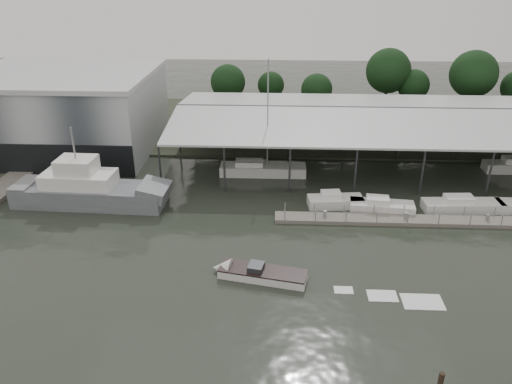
{
  "coord_description": "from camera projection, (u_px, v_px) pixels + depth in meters",
  "views": [
    {
      "loc": [
        1.24,
        -34.66,
        23.66
      ],
      "look_at": [
        -0.97,
        11.03,
        2.5
      ],
      "focal_mm": 35.0,
      "sensor_mm": 36.0,
      "label": 1
    }
  ],
  "objects": [
    {
      "name": "ground",
      "position": [
        261.0,
        275.0,
        41.4
      ],
      "size": [
        200.0,
        200.0,
        0.0
      ],
      "primitive_type": "plane",
      "color": "#262C24",
      "rests_on": "ground"
    },
    {
      "name": "land_strip_far",
      "position": [
        271.0,
        124.0,
        79.44
      ],
      "size": [
        140.0,
        30.0,
        0.3
      ],
      "color": "#393E2E",
      "rests_on": "ground"
    },
    {
      "name": "storage_warehouse",
      "position": [
        64.0,
        111.0,
        67.55
      ],
      "size": [
        24.5,
        20.5,
        10.5
      ],
      "color": "#ACB2B7",
      "rests_on": "ground"
    },
    {
      "name": "covered_boat_shed",
      "position": [
        403.0,
        113.0,
        63.47
      ],
      "size": [
        58.24,
        24.0,
        6.96
      ],
      "color": "silver",
      "rests_on": "ground"
    },
    {
      "name": "floating_dock",
      "position": [
        415.0,
        220.0,
        49.73
      ],
      "size": [
        28.0,
        2.0,
        1.4
      ],
      "color": "slate",
      "rests_on": "ground"
    },
    {
      "name": "grey_trawler",
      "position": [
        90.0,
        190.0,
        52.95
      ],
      "size": [
        16.72,
        4.99,
        8.84
      ],
      "rotation": [
        0.0,
        0.0,
        -0.04
      ],
      "color": "slate",
      "rests_on": "ground"
    },
    {
      "name": "white_sailboat",
      "position": [
        261.0,
        169.0,
        60.75
      ],
      "size": [
        10.41,
        2.68,
        14.12
      ],
      "rotation": [
        0.0,
        0.0,
        0.01
      ],
      "color": "white",
      "rests_on": "ground"
    },
    {
      "name": "speedboat_underway",
      "position": [
        255.0,
        273.0,
        40.98
      ],
      "size": [
        18.71,
        5.67,
        2.0
      ],
      "rotation": [
        0.0,
        0.0,
        2.94
      ],
      "color": "white",
      "rests_on": "ground"
    },
    {
      "name": "moored_cruiser_0",
      "position": [
        335.0,
        201.0,
        52.83
      ],
      "size": [
        5.99,
        2.83,
        1.7
      ],
      "rotation": [
        0.0,
        0.0,
        0.11
      ],
      "color": "white",
      "rests_on": "ground"
    },
    {
      "name": "moored_cruiser_1",
      "position": [
        381.0,
        206.0,
        51.66
      ],
      "size": [
        6.72,
        2.9,
        1.7
      ],
      "rotation": [
        0.0,
        0.0,
        -0.11
      ],
      "color": "white",
      "rests_on": "ground"
    },
    {
      "name": "moored_cruiser_2",
      "position": [
        462.0,
        205.0,
        51.92
      ],
      "size": [
        8.35,
        2.65,
        1.7
      ],
      "rotation": [
        0.0,
        0.0,
        0.05
      ],
      "color": "white",
      "rests_on": "ground"
    },
    {
      "name": "horizon_tree_line",
      "position": [
        423.0,
        80.0,
        81.05
      ],
      "size": [
        67.27,
        10.05,
        11.19
      ],
      "color": "#2F2114",
      "rests_on": "ground"
    }
  ]
}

